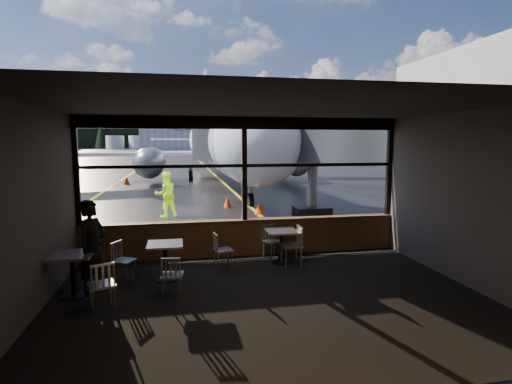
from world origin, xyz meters
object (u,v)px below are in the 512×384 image
object	(u,v)px
jet_bridge	(311,158)
chair_near_w	(223,250)
airliner	(221,108)
cafe_table_mid	(166,262)
chair_left_s	(102,285)
cafe_table_left	(73,275)
cone_extra	(259,207)
ground_crew	(166,194)
chair_mid_w	(124,261)
cone_nose	(227,202)
cafe_table_near	(282,247)
chair_near_n	(273,242)
cone_wing	(127,180)
passenger	(93,247)
chair_near_e	(291,246)
chair_mid_s	(172,276)

from	to	relation	value
jet_bridge	chair_near_w	bearing A→B (deg)	-123.39
airliner	cafe_table_mid	size ratio (longest dim) A/B	44.24
chair_left_s	cafe_table_left	bearing A→B (deg)	112.17
chair_left_s	cone_extra	distance (m)	9.69
ground_crew	cafe_table_left	bearing A→B (deg)	58.34
airliner	chair_mid_w	world-z (taller)	airliner
cone_nose	cone_extra	xyz separation A→B (m)	(1.05, -2.02, 0.03)
cafe_table_mid	jet_bridge	bearing A→B (deg)	51.90
cone_nose	chair_mid_w	bearing A→B (deg)	-109.68
jet_bridge	cone_extra	distance (m)	2.86
cafe_table_near	chair_near_w	bearing A→B (deg)	-174.51
chair_near_n	cone_wing	size ratio (longest dim) A/B	1.55
cone_nose	ground_crew	bearing A→B (deg)	-144.19
passenger	cone_wing	size ratio (longest dim) A/B	3.33
airliner	chair_near_e	bearing A→B (deg)	-91.86
chair_near_n	chair_mid_w	size ratio (longest dim) A/B	1.01
airliner	cafe_table_mid	xyz separation A→B (m)	(-3.41, -21.06, -4.96)
airliner	ground_crew	xyz separation A→B (m)	(-3.61, -13.67, -4.48)
ground_crew	passenger	bearing A→B (deg)	60.55
chair_near_n	cone_extra	bearing A→B (deg)	-121.90
cone_wing	cafe_table_mid	bearing A→B (deg)	-80.93
cafe_table_left	chair_mid_s	bearing A→B (deg)	-10.43
cafe_table_mid	chair_mid_s	size ratio (longest dim) A/B	0.99
chair_near_n	cone_wing	world-z (taller)	chair_near_n
passenger	cone_nose	bearing A→B (deg)	7.53
chair_mid_w	chair_near_w	bearing A→B (deg)	131.63
jet_bridge	cone_nose	distance (m)	4.32
airliner	cone_nose	distance (m)	12.88
cone_wing	chair_mid_s	bearing A→B (deg)	-80.91
airliner	cafe_table_left	size ratio (longest dim) A/B	42.51
jet_bridge	passenger	bearing A→B (deg)	-132.52
chair_near_e	cone_nose	distance (m)	8.82
chair_mid_w	cone_wing	world-z (taller)	chair_mid_w
passenger	cone_nose	distance (m)	10.43
jet_bridge	chair_near_e	size ratio (longest dim) A/B	10.94
chair_mid_w	passenger	bearing A→B (deg)	-9.68
airliner	chair_near_n	distance (m)	20.53
chair_near_w	chair_mid_s	xyz separation A→B (m)	(-1.11, -1.51, -0.02)
chair_near_e	chair_near_n	distance (m)	0.74
passenger	chair_near_w	bearing A→B (deg)	-39.98
chair_mid_w	cone_extra	distance (m)	8.32
ground_crew	cone_wing	bearing A→B (deg)	-98.12
cafe_table_mid	chair_near_n	bearing A→B (deg)	24.11
chair_near_n	cone_extra	xyz separation A→B (m)	(0.89, 6.11, -0.14)
cafe_table_mid	cafe_table_left	bearing A→B (deg)	-160.57
cafe_table_mid	chair_near_e	xyz separation A→B (m)	(2.86, 0.48, 0.08)
airliner	cone_extra	world-z (taller)	airliner
cafe_table_near	cone_nose	size ratio (longest dim) A/B	1.61
cafe_table_near	cafe_table_mid	xyz separation A→B (m)	(-2.69, -0.73, -0.00)
chair_near_n	cone_nose	world-z (taller)	chair_near_n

